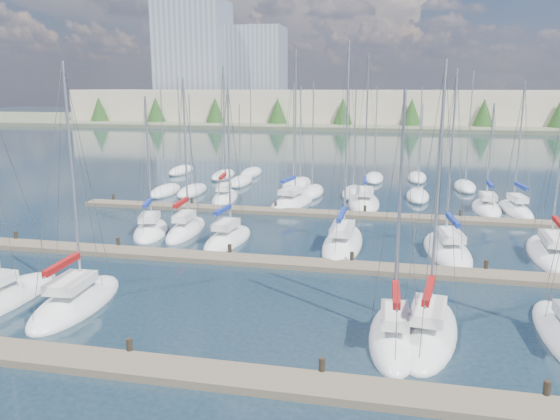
% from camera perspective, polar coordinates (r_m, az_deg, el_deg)
% --- Properties ---
extents(ground, '(400.00, 400.00, 0.00)m').
position_cam_1_polar(ground, '(77.10, 7.14, 4.51)').
color(ground, '#1D2E3A').
rests_on(ground, ground).
extents(dock_near, '(44.00, 1.93, 1.10)m').
position_cam_1_polar(dock_near, '(22.00, -6.79, -16.77)').
color(dock_near, '#6B5E4C').
rests_on(dock_near, ground).
extents(dock_mid, '(44.00, 1.93, 1.10)m').
position_cam_1_polar(dock_mid, '(34.43, 0.70, -5.53)').
color(dock_mid, '#6B5E4C').
rests_on(dock_mid, ground).
extents(dock_far, '(44.00, 1.93, 1.10)m').
position_cam_1_polar(dock_far, '(47.74, 4.00, -0.34)').
color(dock_far, '#6B5E4C').
rests_on(dock_far, ground).
extents(sailboat_l, '(3.79, 8.76, 12.85)m').
position_cam_1_polar(sailboat_l, '(38.64, 17.07, -4.02)').
color(sailboat_l, white).
rests_on(sailboat_l, ground).
extents(sailboat_q, '(2.48, 6.89, 10.30)m').
position_cam_1_polar(sailboat_q, '(52.92, 20.76, 0.17)').
color(sailboat_q, white).
rests_on(sailboat_q, ground).
extents(sailboat_c, '(3.26, 7.83, 12.92)m').
position_cam_1_polar(sailboat_c, '(30.23, -20.52, -8.98)').
color(sailboat_c, white).
rests_on(sailboat_c, ground).
extents(sailboat_d, '(2.29, 6.95, 11.62)m').
position_cam_1_polar(sailboat_d, '(25.19, 11.77, -12.84)').
color(sailboat_d, white).
rests_on(sailboat_d, ground).
extents(sailboat_r, '(2.98, 7.47, 12.15)m').
position_cam_1_polar(sailboat_r, '(53.07, 23.37, 0.00)').
color(sailboat_r, white).
rests_on(sailboat_r, ground).
extents(sailboat_e, '(3.67, 8.30, 12.84)m').
position_cam_1_polar(sailboat_e, '(26.04, 15.16, -12.15)').
color(sailboat_e, white).
rests_on(sailboat_e, ground).
extents(sailboat_i, '(2.55, 7.49, 12.29)m').
position_cam_1_polar(sailboat_i, '(42.63, -9.79, -2.04)').
color(sailboat_i, white).
rests_on(sailboat_i, ground).
extents(sailboat_o, '(4.46, 8.50, 15.06)m').
position_cam_1_polar(sailboat_o, '(52.16, 1.31, 0.85)').
color(sailboat_o, white).
rests_on(sailboat_o, ground).
extents(sailboat_m, '(3.41, 9.51, 12.92)m').
position_cam_1_polar(sailboat_m, '(40.22, 26.58, -4.18)').
color(sailboat_m, white).
rests_on(sailboat_m, ground).
extents(sailboat_p, '(3.52, 8.99, 14.79)m').
position_cam_1_polar(sailboat_p, '(52.56, 8.75, 0.79)').
color(sailboat_p, white).
rests_on(sailboat_p, ground).
extents(sailboat_h, '(4.02, 6.76, 11.04)m').
position_cam_1_polar(sailboat_h, '(42.84, -13.35, -2.15)').
color(sailboat_h, white).
rests_on(sailboat_h, ground).
extents(sailboat_n, '(3.30, 7.74, 13.64)m').
position_cam_1_polar(sailboat_n, '(54.32, -5.79, 1.28)').
color(sailboat_n, white).
rests_on(sailboat_n, ground).
extents(sailboat_k, '(2.77, 9.87, 14.73)m').
position_cam_1_polar(sailboat_k, '(38.85, 6.57, -3.42)').
color(sailboat_k, white).
rests_on(sailboat_k, ground).
extents(sailboat_j, '(2.95, 7.05, 11.84)m').
position_cam_1_polar(sailboat_j, '(39.71, -5.47, -3.03)').
color(sailboat_j, white).
rests_on(sailboat_j, ground).
extents(distant_boats, '(36.93, 20.75, 13.30)m').
position_cam_1_polar(distant_boats, '(61.69, 1.80, 2.81)').
color(distant_boats, '#9EA0A5').
rests_on(distant_boats, ground).
extents(shoreline, '(400.00, 60.00, 38.00)m').
position_cam_1_polar(shoreline, '(167.01, 5.33, 11.52)').
color(shoreline, '#666B51').
rests_on(shoreline, ground).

